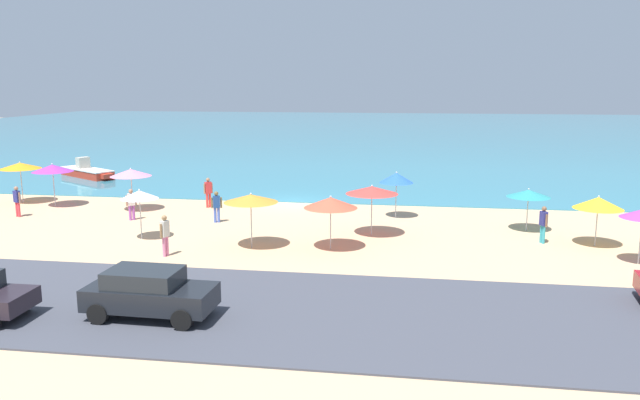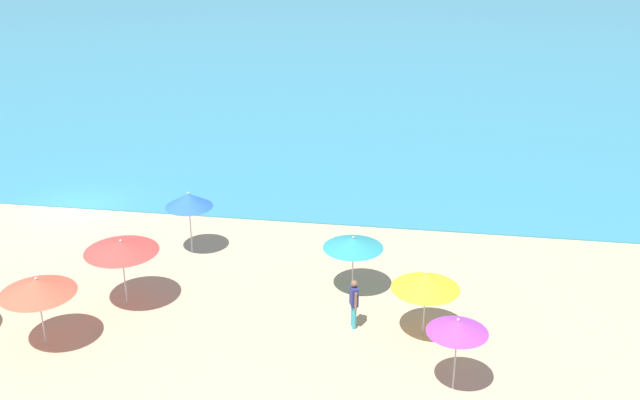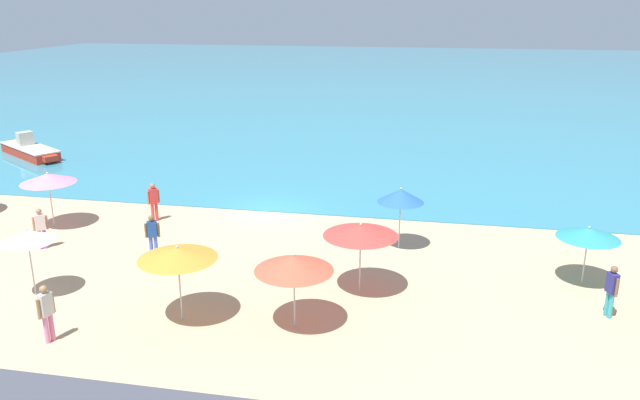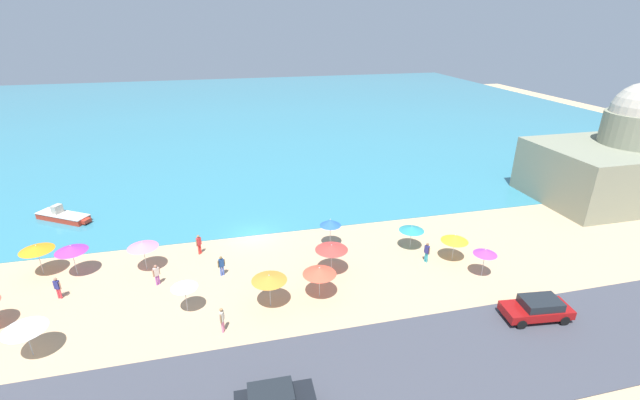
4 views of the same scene
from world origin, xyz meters
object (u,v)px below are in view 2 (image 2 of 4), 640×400
Objects in this scene: beach_umbrella_12 at (37,286)px; beach_umbrella_4 at (426,281)px; bather_1 at (354,301)px; beach_umbrella_2 at (353,243)px; beach_umbrella_5 at (121,246)px; beach_umbrella_11 at (458,326)px; beach_umbrella_1 at (189,200)px.

beach_umbrella_4 is at bearing 11.29° from beach_umbrella_12.
beach_umbrella_2 is at bearing 97.37° from bather_1.
beach_umbrella_5 is 1.07× the size of beach_umbrella_11.
beach_umbrella_5 reaches higher than beach_umbrella_12.
beach_umbrella_2 reaches higher than bather_1.
beach_umbrella_11 is 12.60m from beach_umbrella_12.
beach_umbrella_1 is 6.82m from beach_umbrella_2.
beach_umbrella_2 is 3.58m from beach_umbrella_4.
beach_umbrella_5 is at bearing -103.69° from beach_umbrella_1.
beach_umbrella_2 is at bearing 28.01° from beach_umbrella_12.
beach_umbrella_12 is 1.40× the size of bather_1.
beach_umbrella_4 is at bearing 109.33° from beach_umbrella_11.
beach_umbrella_4 reaches higher than beach_umbrella_2.
beach_umbrella_5 is 1.04× the size of beach_umbrella_12.
beach_umbrella_4 is (9.03, -4.61, -0.21)m from beach_umbrella_1.
beach_umbrella_2 is at bearing 15.51° from beach_umbrella_5.
beach_umbrella_2 is at bearing 135.42° from beach_umbrella_4.
beach_umbrella_2 is 2.54m from bather_1.
beach_umbrella_11 is at bearing -1.72° from beach_umbrella_12.
beach_umbrella_1 is 1.09× the size of beach_umbrella_4.
bather_1 is (7.80, -0.27, -1.24)m from beach_umbrella_5.
beach_umbrella_11 is at bearing -36.25° from beach_umbrella_1.
beach_umbrella_11 is (9.98, -7.32, -0.10)m from beach_umbrella_1.
beach_umbrella_2 is at bearing 123.85° from beach_umbrella_11.
beach_umbrella_12 is at bearing -120.08° from beach_umbrella_5.
beach_umbrella_2 is 0.86× the size of beach_umbrella_5.
beach_umbrella_11 is at bearing -15.91° from beach_umbrella_5.
beach_umbrella_1 is 4.30m from beach_umbrella_5.
beach_umbrella_12 is at bearing 178.28° from beach_umbrella_11.
beach_umbrella_1 is 1.47× the size of bather_1.
beach_umbrella_1 is 1.18× the size of beach_umbrella_2.
bather_1 is (-3.19, 2.86, -1.12)m from beach_umbrella_11.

